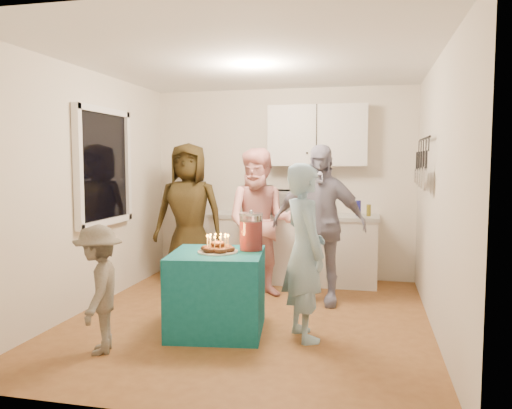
% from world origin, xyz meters
% --- Properties ---
extents(floor, '(4.00, 4.00, 0.00)m').
position_xyz_m(floor, '(0.00, 0.00, 0.00)').
color(floor, brown).
rests_on(floor, ground).
extents(ceiling, '(4.00, 4.00, 0.00)m').
position_xyz_m(ceiling, '(0.00, 0.00, 2.60)').
color(ceiling, white).
rests_on(ceiling, floor).
extents(back_wall, '(3.60, 3.60, 0.00)m').
position_xyz_m(back_wall, '(0.00, 2.00, 1.30)').
color(back_wall, silver).
rests_on(back_wall, floor).
extents(left_wall, '(4.00, 4.00, 0.00)m').
position_xyz_m(left_wall, '(-1.80, 0.00, 1.30)').
color(left_wall, silver).
rests_on(left_wall, floor).
extents(right_wall, '(4.00, 4.00, 0.00)m').
position_xyz_m(right_wall, '(1.80, 0.00, 1.30)').
color(right_wall, silver).
rests_on(right_wall, floor).
extents(window_night, '(0.04, 1.00, 1.20)m').
position_xyz_m(window_night, '(-1.77, 0.30, 1.55)').
color(window_night, black).
rests_on(window_night, left_wall).
extents(counter, '(2.20, 0.58, 0.86)m').
position_xyz_m(counter, '(0.20, 1.70, 0.43)').
color(counter, white).
rests_on(counter, floor).
extents(countertop, '(2.24, 0.62, 0.05)m').
position_xyz_m(countertop, '(0.20, 1.70, 0.89)').
color(countertop, beige).
rests_on(countertop, counter).
extents(upper_cabinet, '(1.30, 0.30, 0.80)m').
position_xyz_m(upper_cabinet, '(0.50, 1.85, 1.95)').
color(upper_cabinet, white).
rests_on(upper_cabinet, back_wall).
extents(pot_rack, '(0.12, 1.00, 0.60)m').
position_xyz_m(pot_rack, '(1.72, 0.70, 1.60)').
color(pot_rack, black).
rests_on(pot_rack, right_wall).
extents(microwave, '(0.61, 0.44, 0.32)m').
position_xyz_m(microwave, '(0.16, 1.70, 1.07)').
color(microwave, white).
rests_on(microwave, countertop).
extents(party_table, '(0.96, 0.96, 0.76)m').
position_xyz_m(party_table, '(-0.21, -0.41, 0.38)').
color(party_table, '#0F5D67').
rests_on(party_table, floor).
extents(donut_cake, '(0.38, 0.38, 0.18)m').
position_xyz_m(donut_cake, '(-0.19, -0.42, 0.85)').
color(donut_cake, '#381C0C').
rests_on(donut_cake, party_table).
extents(punch_jar, '(0.22, 0.22, 0.34)m').
position_xyz_m(punch_jar, '(0.08, -0.23, 0.93)').
color(punch_jar, '#B9130E').
rests_on(punch_jar, party_table).
extents(man_birthday, '(0.62, 0.70, 1.60)m').
position_xyz_m(man_birthday, '(0.62, -0.40, 0.80)').
color(man_birthday, '#8FB6D1').
rests_on(man_birthday, floor).
extents(woman_back_left, '(0.94, 0.65, 1.85)m').
position_xyz_m(woman_back_left, '(-1.10, 1.25, 0.92)').
color(woman_back_left, '#4C3A15').
rests_on(woman_back_left, floor).
extents(woman_back_center, '(0.89, 0.71, 1.77)m').
position_xyz_m(woman_back_center, '(-0.07, 0.91, 0.88)').
color(woman_back_center, '#E9797D').
rests_on(woman_back_center, floor).
extents(woman_back_right, '(1.06, 0.44, 1.80)m').
position_xyz_m(woman_back_right, '(0.63, 0.75, 0.90)').
color(woman_back_right, '#161139').
rests_on(woman_back_right, floor).
extents(child_near_left, '(0.62, 0.80, 1.09)m').
position_xyz_m(child_near_left, '(-1.02, -1.13, 0.54)').
color(child_near_left, '#534C42').
rests_on(child_near_left, floor).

